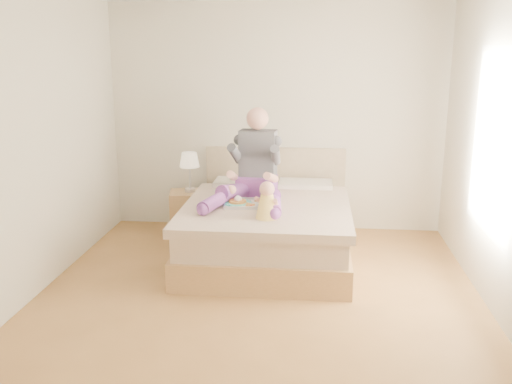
# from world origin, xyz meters

# --- Properties ---
(room) EXTENTS (4.02, 4.22, 2.71)m
(room) POSITION_xyz_m (0.08, 0.01, 1.51)
(room) COLOR brown
(room) RESTS_ON ground
(bed) EXTENTS (1.70, 2.18, 1.00)m
(bed) POSITION_xyz_m (0.00, 1.08, 0.32)
(bed) COLOR #997447
(bed) RESTS_ON ground
(nightstand) EXTENTS (0.49, 0.45, 0.52)m
(nightstand) POSITION_xyz_m (-1.00, 1.67, 0.26)
(nightstand) COLOR #997447
(nightstand) RESTS_ON ground
(lamp) EXTENTS (0.23, 0.23, 0.47)m
(lamp) POSITION_xyz_m (-0.98, 1.67, 0.88)
(lamp) COLOR silver
(lamp) RESTS_ON nightstand
(adult) EXTENTS (0.83, 1.21, 0.98)m
(adult) POSITION_xyz_m (-0.16, 1.18, 0.90)
(adult) COLOR #6F3586
(adult) RESTS_ON bed
(tray) EXTENTS (0.51, 0.42, 0.13)m
(tray) POSITION_xyz_m (-0.21, 0.87, 0.64)
(tray) COLOR silver
(tray) RESTS_ON bed
(baby) EXTENTS (0.25, 0.32, 0.36)m
(baby) POSITION_xyz_m (0.04, 0.43, 0.76)
(baby) COLOR #FFD050
(baby) RESTS_ON bed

